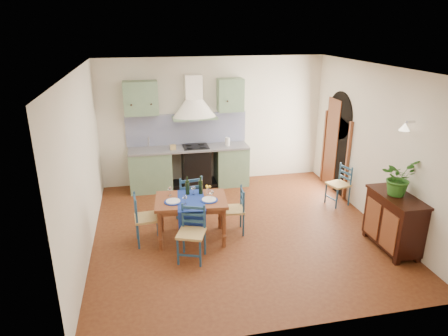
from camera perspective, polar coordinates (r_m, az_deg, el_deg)
The scene contains 13 objects.
floor at distance 7.18m, azimuth 2.17°, elevation -8.82°, with size 5.00×5.00×0.00m, color #441B0E.
back_wall at distance 8.80m, azimuth -4.30°, elevation 4.03°, with size 5.00×0.96×2.80m.
right_wall at distance 7.84m, azimuth 19.81°, elevation 3.09°, with size 0.26×5.00×2.80m.
left_wall at distance 6.51m, azimuth -19.57°, elevation 0.37°, with size 0.04×5.00×2.80m, color beige.
ceiling at distance 6.33m, azimuth 2.50°, elevation 14.05°, with size 5.00×5.00×0.01m, color silver.
dining_table at distance 6.62m, azimuth -4.69°, elevation -5.12°, with size 1.23×0.94×1.05m.
chair_near at distance 6.18m, azimuth -4.63°, elevation -9.24°, with size 0.52×0.52×0.86m.
chair_far at distance 7.23m, azimuth -4.98°, elevation -4.31°, with size 0.50×0.50×0.95m.
chair_left at distance 6.71m, azimuth -11.16°, elevation -7.07°, with size 0.43×0.43×0.87m.
chair_right at distance 6.92m, azimuth 1.51°, elevation -6.01°, with size 0.42×0.42×0.82m.
chair_spare at distance 8.32m, azimuth 16.17°, elevation -2.28°, with size 0.46×0.46×0.81m.
sideboard at distance 6.95m, azimuth 23.07°, elevation -6.85°, with size 0.50×1.05×0.94m.
potted_plant at distance 6.71m, azimuth 23.65°, elevation -1.21°, with size 0.52×0.45×0.58m, color #28601D.
Camera 1 is at (-1.54, -6.10, 3.45)m, focal length 32.00 mm.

